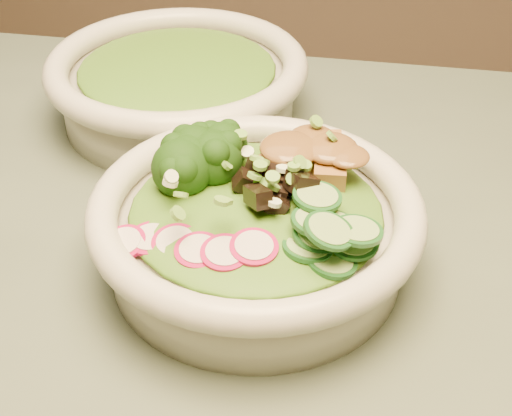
# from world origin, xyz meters

# --- Properties ---
(dining_table) EXTENTS (1.20, 0.80, 0.75)m
(dining_table) POSITION_xyz_m (0.00, 0.00, 0.64)
(dining_table) COLOR black
(dining_table) RESTS_ON ground
(salad_bowl) EXTENTS (0.24, 0.24, 0.06)m
(salad_bowl) POSITION_xyz_m (0.02, 0.04, 0.78)
(salad_bowl) COLOR beige
(salad_bowl) RESTS_ON dining_table
(side_bowl) EXTENTS (0.25, 0.25, 0.07)m
(side_bowl) POSITION_xyz_m (-0.10, 0.24, 0.79)
(side_bowl) COLOR beige
(side_bowl) RESTS_ON dining_table
(lettuce_bed) EXTENTS (0.18, 0.18, 0.02)m
(lettuce_bed) POSITION_xyz_m (0.02, 0.04, 0.80)
(lettuce_bed) COLOR #2A5812
(lettuce_bed) RESTS_ON salad_bowl
(side_lettuce) EXTENTS (0.17, 0.17, 0.02)m
(side_lettuce) POSITION_xyz_m (-0.10, 0.24, 0.80)
(side_lettuce) COLOR #2A5812
(side_lettuce) RESTS_ON side_bowl
(broccoli_florets) EXTENTS (0.08, 0.07, 0.04)m
(broccoli_florets) POSITION_xyz_m (-0.03, 0.06, 0.82)
(broccoli_florets) COLOR black
(broccoli_florets) RESTS_ON salad_bowl
(radish_slices) EXTENTS (0.10, 0.05, 0.02)m
(radish_slices) POSITION_xyz_m (-0.01, -0.01, 0.81)
(radish_slices) COLOR #A20C42
(radish_slices) RESTS_ON salad_bowl
(cucumber_slices) EXTENTS (0.07, 0.07, 0.03)m
(cucumber_slices) POSITION_xyz_m (0.07, 0.01, 0.81)
(cucumber_slices) COLOR #93BE69
(cucumber_slices) RESTS_ON salad_bowl
(mushroom_heap) EXTENTS (0.07, 0.07, 0.04)m
(mushroom_heap) POSITION_xyz_m (0.02, 0.05, 0.82)
(mushroom_heap) COLOR black
(mushroom_heap) RESTS_ON salad_bowl
(tofu_cubes) EXTENTS (0.08, 0.06, 0.03)m
(tofu_cubes) POSITION_xyz_m (0.05, 0.09, 0.81)
(tofu_cubes) COLOR brown
(tofu_cubes) RESTS_ON salad_bowl
(peanut_sauce) EXTENTS (0.06, 0.05, 0.01)m
(peanut_sauce) POSITION_xyz_m (0.05, 0.09, 0.82)
(peanut_sauce) COLOR brown
(peanut_sauce) RESTS_ON tofu_cubes
(scallion_garnish) EXTENTS (0.17, 0.17, 0.02)m
(scallion_garnish) POSITION_xyz_m (0.02, 0.04, 0.82)
(scallion_garnish) COLOR #69A43A
(scallion_garnish) RESTS_ON salad_bowl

